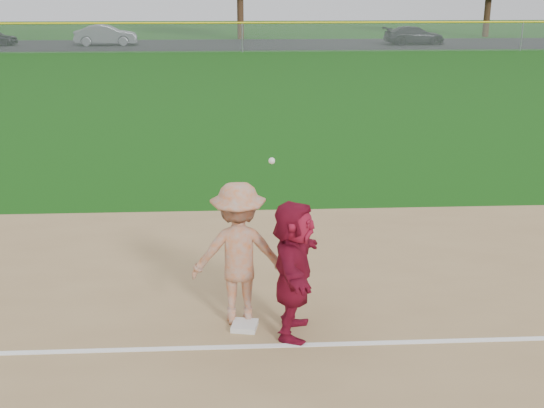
{
  "coord_description": "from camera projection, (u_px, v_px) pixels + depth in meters",
  "views": [
    {
      "loc": [
        -0.57,
        -8.97,
        4.73
      ],
      "look_at": [
        0.0,
        1.5,
        1.3
      ],
      "focal_mm": 45.0,
      "sensor_mm": 36.0,
      "label": 1
    }
  ],
  "objects": [
    {
      "name": "ground",
      "position": [
        278.0,
        319.0,
        10.02
      ],
      "size": [
        160.0,
        160.0,
        0.0
      ],
      "primitive_type": "plane",
      "color": "#13480D",
      "rests_on": "ground"
    },
    {
      "name": "car_mid",
      "position": [
        106.0,
        35.0,
        52.62
      ],
      "size": [
        4.82,
        1.96,
        1.56
      ],
      "primitive_type": "imported",
      "rotation": [
        0.0,
        0.0,
        1.64
      ],
      "color": "#5C5E64",
      "rests_on": "parking_asphalt"
    },
    {
      "name": "outfield_fence",
      "position": [
        242.0,
        23.0,
        47.37
      ],
      "size": [
        110.0,
        0.12,
        110.0
      ],
      "color": "#999EA0",
      "rests_on": "ground"
    },
    {
      "name": "first_base",
      "position": [
        245.0,
        326.0,
        9.71
      ],
      "size": [
        0.41,
        0.41,
        0.08
      ],
      "primitive_type": "cube",
      "rotation": [
        0.0,
        0.0,
        -0.19
      ],
      "color": "silver",
      "rests_on": "infield_dirt"
    },
    {
      "name": "base_runner",
      "position": [
        294.0,
        269.0,
        9.29
      ],
      "size": [
        0.86,
        1.88,
        1.96
      ],
      "primitive_type": "imported",
      "rotation": [
        0.0,
        0.0,
        1.41
      ],
      "color": "maroon",
      "rests_on": "infield_dirt"
    },
    {
      "name": "first_base_play",
      "position": [
        239.0,
        253.0,
        9.66
      ],
      "size": [
        1.37,
        0.81,
        2.46
      ],
      "color": "#9D9D9F",
      "rests_on": "infield_dirt"
    },
    {
      "name": "parking_asphalt",
      "position": [
        241.0,
        44.0,
        53.67
      ],
      "size": [
        120.0,
        10.0,
        0.01
      ],
      "primitive_type": "cube",
      "color": "black",
      "rests_on": "ground"
    },
    {
      "name": "car_right",
      "position": [
        414.0,
        35.0,
        53.41
      ],
      "size": [
        4.93,
        2.35,
        1.39
      ],
      "primitive_type": "imported",
      "rotation": [
        0.0,
        0.0,
        1.66
      ],
      "color": "black",
      "rests_on": "parking_asphalt"
    },
    {
      "name": "foul_line",
      "position": [
        281.0,
        346.0,
        9.25
      ],
      "size": [
        60.0,
        0.1,
        0.01
      ],
      "primitive_type": "cube",
      "color": "white",
      "rests_on": "infield_dirt"
    }
  ]
}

